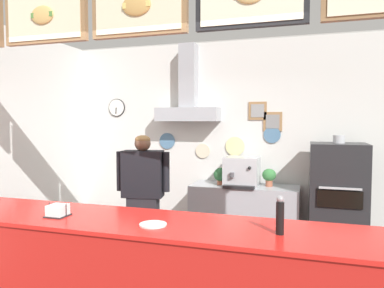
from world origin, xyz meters
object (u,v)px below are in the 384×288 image
Objects in this scene: shop_worker at (143,202)px; napkin_holder at (58,211)px; espresso_machine at (242,172)px; potted_oregano at (221,175)px; potted_basil at (269,176)px; pizza_oven at (337,203)px; pepper_grinder at (280,215)px; condiment_plate at (153,224)px.

shop_worker is 1.39m from napkin_holder.
espresso_machine is 0.29m from potted_oregano.
shop_worker is 1.80m from potted_basil.
potted_basil is (0.36, 0.06, -0.05)m from espresso_machine.
potted_basil is at bearing 168.94° from pizza_oven.
shop_worker reaches higher than napkin_holder.
napkin_holder is 1.70m from pepper_grinder.
napkin_holder reaches higher than potted_oregano.
espresso_machine is at bearing -171.12° from potted_basil.
pizza_oven is 1.53m from potted_oregano.
potted_oregano is 0.92× the size of pepper_grinder.
pizza_oven is 9.76× the size of napkin_holder.
condiment_plate is at bearing -88.06° from potted_oregano.
potted_oregano is 1.44× the size of napkin_holder.
potted_basil is at bearing 5.62° from potted_oregano.
pizza_oven is 3.16× the size of espresso_machine.
potted_oregano is (-1.50, 0.10, 0.27)m from pizza_oven.
pepper_grinder reaches higher than condiment_plate.
pizza_oven is at bearing 60.04° from condiment_plate.
potted_basil is 0.93× the size of pepper_grinder.
pizza_oven is at bearing -11.06° from potted_basil.
pepper_grinder is (0.88, 0.06, 0.12)m from condiment_plate.
espresso_machine is (-1.22, 0.11, 0.33)m from pizza_oven.
espresso_machine is at bearing 105.19° from pepper_grinder.
espresso_machine is 2.58× the size of condiment_plate.
espresso_machine is (0.92, 1.19, 0.23)m from shop_worker.
pizza_oven reaches higher than espresso_machine.
espresso_machine is 2.12× the size of potted_basil.
pizza_oven is 6.77× the size of potted_oregano.
napkin_holder is at bearing -105.90° from potted_oregano.
condiment_plate is at bearing -0.56° from napkin_holder.
potted_basil is at bearing 62.25° from napkin_holder.
napkin_holder is (-2.23, -2.45, 0.31)m from pizza_oven.
espresso_machine reaches higher than potted_basil.
espresso_machine is at bearing 85.55° from condiment_plate.
napkin_holder is at bearing -117.75° from potted_basil.
potted_oregano is 2.65m from napkin_holder.
shop_worker is 3.19× the size of espresso_machine.
pizza_oven is at bearing -163.83° from shop_worker.
pepper_grinder is (0.32, -2.56, 0.12)m from potted_basil.
potted_basil is 1.46× the size of napkin_holder.
napkin_holder is (-0.73, -2.55, 0.04)m from potted_oregano.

